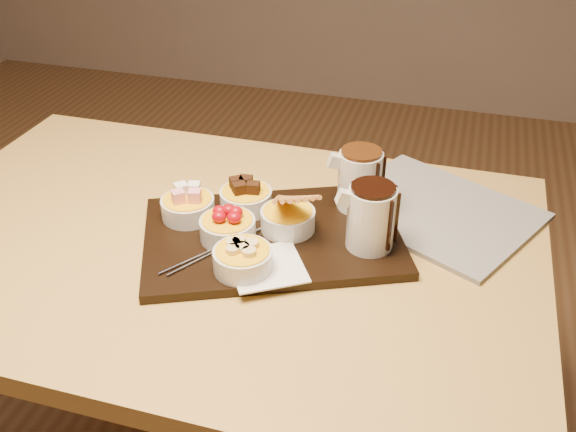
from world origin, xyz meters
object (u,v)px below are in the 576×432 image
(pitcher_dark_chocolate, at_px, (371,218))
(newspaper, at_px, (435,211))
(bowl_strawberries, at_px, (228,229))
(pitcher_milk_chocolate, at_px, (360,180))
(serving_board, at_px, (272,237))
(dining_table, at_px, (215,279))

(pitcher_dark_chocolate, distance_m, newspaper, 0.21)
(bowl_strawberries, height_order, pitcher_milk_chocolate, pitcher_milk_chocolate)
(pitcher_milk_chocolate, bearing_deg, serving_board, -158.20)
(pitcher_milk_chocolate, relative_size, newspaper, 0.32)
(bowl_strawberries, distance_m, pitcher_milk_chocolate, 0.27)
(newspaper, bearing_deg, serving_board, -119.58)
(dining_table, xyz_separation_m, newspaper, (0.39, 0.20, 0.10))
(newspaper, bearing_deg, pitcher_dark_chocolate, -93.74)
(bowl_strawberries, bearing_deg, pitcher_milk_chocolate, 40.23)
(bowl_strawberries, distance_m, newspaper, 0.41)
(serving_board, xyz_separation_m, newspaper, (0.28, 0.18, -0.00))
(serving_board, bearing_deg, dining_table, 166.51)
(pitcher_milk_chocolate, bearing_deg, pitcher_dark_chocolate, -94.40)
(dining_table, relative_size, bowl_strawberries, 12.00)
(pitcher_dark_chocolate, relative_size, newspaper, 0.32)
(dining_table, xyz_separation_m, pitcher_milk_chocolate, (0.24, 0.15, 0.17))
(dining_table, height_order, serving_board, serving_board)
(bowl_strawberries, xyz_separation_m, pitcher_milk_chocolate, (0.20, 0.17, 0.04))
(dining_table, distance_m, serving_board, 0.16)
(pitcher_dark_chocolate, height_order, newspaper, pitcher_dark_chocolate)
(bowl_strawberries, relative_size, pitcher_dark_chocolate, 0.88)
(serving_board, distance_m, newspaper, 0.33)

